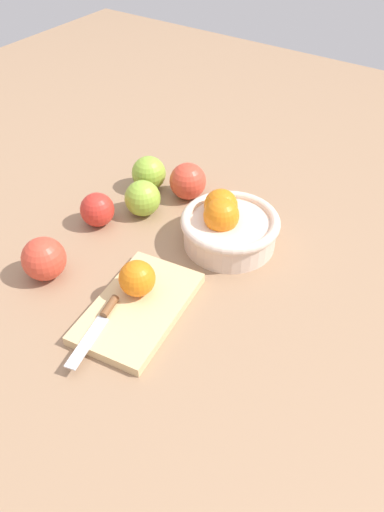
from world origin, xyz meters
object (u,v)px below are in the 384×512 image
(apple_front_left, at_px, (149,173))
(apple_front_right, at_px, (44,259))
(orange_on_board, at_px, (137,278))
(knife, at_px, (100,321))
(bowl, at_px, (228,226))
(apple_front_left_4, at_px, (188,181))
(cutting_board, at_px, (138,308))
(apple_front_left_2, at_px, (97,210))
(apple_front_left_3, at_px, (143,198))

(apple_front_left, height_order, apple_front_right, apple_front_right)
(orange_on_board, relative_size, apple_front_left, 0.83)
(orange_on_board, relative_size, apple_front_right, 0.79)
(orange_on_board, height_order, knife, orange_on_board)
(bowl, xyz_separation_m, apple_front_left, (-0.07, -0.25, -0.00))
(orange_on_board, distance_m, knife, 0.10)
(orange_on_board, bearing_deg, apple_front_left_4, -160.80)
(knife, bearing_deg, orange_on_board, 176.03)
(bowl, relative_size, apple_front_left_4, 2.40)
(apple_front_right, bearing_deg, cutting_board, 97.09)
(orange_on_board, height_order, apple_front_left_4, orange_on_board)
(knife, xyz_separation_m, apple_front_right, (-0.04, -0.17, 0.02))
(apple_front_left_2, distance_m, apple_front_left_3, 0.10)
(apple_front_left_2, bearing_deg, apple_front_left, 178.05)
(apple_front_left_4, bearing_deg, apple_front_left_3, -22.74)
(apple_front_left, distance_m, apple_front_left_4, 0.10)
(bowl, bearing_deg, orange_on_board, -12.40)
(apple_front_left_2, relative_size, apple_front_left_4, 0.88)
(apple_front_left, distance_m, apple_front_left_2, 0.17)
(apple_front_left_2, bearing_deg, bowl, 111.04)
(bowl, relative_size, orange_on_board, 3.03)
(orange_on_board, relative_size, apple_front_left_2, 0.91)
(knife, height_order, apple_front_left_4, apple_front_left_4)
(apple_front_left_2, xyz_separation_m, apple_front_left_3, (-0.08, 0.06, 0.00))
(bowl, xyz_separation_m, cutting_board, (0.25, -0.03, -0.03))
(orange_on_board, xyz_separation_m, apple_front_left_4, (-0.31, -0.11, -0.01))
(cutting_board, relative_size, apple_front_right, 2.91)
(orange_on_board, bearing_deg, apple_front_left, -145.27)
(apple_front_left, distance_m, apple_front_right, 0.34)
(apple_front_left_4, bearing_deg, bowl, 60.73)
(cutting_board, bearing_deg, apple_front_left, -145.03)
(cutting_board, bearing_deg, bowl, 172.93)
(apple_front_left_2, height_order, apple_front_left_4, apple_front_left_4)
(bowl, xyz_separation_m, apple_front_left_2, (0.10, -0.26, -0.01))
(apple_front_right, bearing_deg, knife, 75.78)
(apple_front_left, xyz_separation_m, apple_front_left_2, (0.17, -0.01, -0.00))
(cutting_board, bearing_deg, apple_front_left_3, -143.37)
(cutting_board, distance_m, apple_front_left_4, 0.36)
(apple_front_left, distance_m, apple_front_left_3, 0.10)
(orange_on_board, relative_size, knife, 0.42)
(orange_on_board, xyz_separation_m, apple_front_right, (0.05, -0.18, -0.01))
(orange_on_board, bearing_deg, cutting_board, 37.81)
(cutting_board, height_order, apple_front_left_2, apple_front_left_2)
(apple_front_left_3, bearing_deg, knife, 26.06)
(apple_front_left, bearing_deg, knife, 26.98)
(bowl, distance_m, apple_front_left, 0.26)
(apple_front_left_2, xyz_separation_m, apple_front_left_4, (-0.19, 0.10, 0.01))
(knife, height_order, apple_front_left_3, apple_front_left_3)
(apple_front_left_2, relative_size, apple_front_left_3, 0.92)
(cutting_board, height_order, orange_on_board, orange_on_board)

